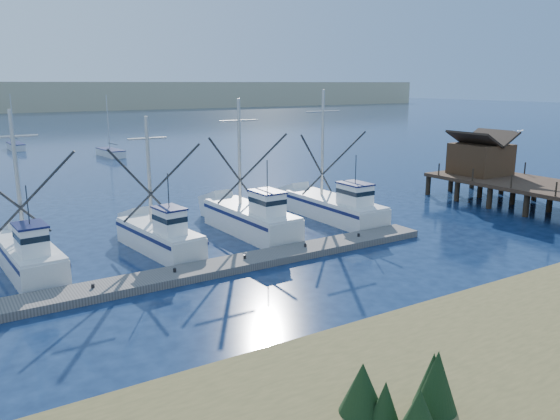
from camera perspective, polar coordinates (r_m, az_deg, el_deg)
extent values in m
plane|color=#0B1934|center=(27.02, 11.12, -7.99)|extent=(500.00, 500.00, 0.00)
cube|color=slate|center=(28.36, -9.04, -6.44)|extent=(30.20, 2.43, 0.40)
cylinder|color=black|center=(46.18, 26.77, 0.76)|extent=(0.44, 0.44, 1.70)
cube|color=black|center=(46.00, 26.90, 1.98)|extent=(7.00, 20.00, 0.30)
cube|color=#4C331E|center=(49.71, 20.22, 5.02)|extent=(4.00, 4.00, 2.60)
cube|color=silver|center=(31.24, -24.76, -4.70)|extent=(2.76, 7.59, 1.41)
cube|color=white|center=(29.02, -24.54, -2.98)|extent=(1.41, 1.91, 1.50)
cylinder|color=#B7B2A8|center=(31.56, -25.78, 3.17)|extent=(0.22, 0.22, 6.92)
cube|color=silver|center=(32.61, -12.48, -3.06)|extent=(3.02, 7.47, 1.40)
cube|color=white|center=(30.54, -11.45, -1.29)|extent=(1.43, 1.91, 1.50)
cylinder|color=#B7B2A8|center=(32.93, -13.54, 3.97)|extent=(0.22, 0.22, 6.36)
cube|color=silver|center=(35.57, -3.08, -1.22)|extent=(2.84, 8.49, 1.62)
cube|color=white|center=(33.39, -1.33, 0.59)|extent=(1.54, 2.10, 1.50)
cylinder|color=#B7B2A8|center=(36.01, -4.27, 5.94)|extent=(0.22, 0.22, 7.03)
cube|color=silver|center=(39.56, 5.65, 0.05)|extent=(2.75, 8.98, 1.41)
cube|color=white|center=(37.50, 7.83, 1.54)|extent=(1.57, 2.20, 1.50)
cylinder|color=#B7B2A8|center=(40.00, 4.46, 6.89)|extent=(0.22, 0.22, 7.76)
cube|color=silver|center=(76.92, -17.27, 5.70)|extent=(2.52, 6.17, 0.90)
cylinder|color=#B7B2A8|center=(76.83, -17.54, 8.72)|extent=(0.12, 0.12, 7.20)
cube|color=silver|center=(89.84, -25.88, 5.97)|extent=(1.97, 5.83, 0.90)
cylinder|color=#B7B2A8|center=(89.81, -26.16, 8.55)|extent=(0.12, 0.12, 7.20)
sphere|color=white|center=(43.36, 23.64, 7.54)|extent=(0.20, 0.20, 0.20)
cube|color=white|center=(43.11, 23.42, 7.56)|extent=(0.49, 0.12, 0.13)
cube|color=white|center=(43.60, 23.87, 7.57)|extent=(0.49, 0.12, 0.13)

